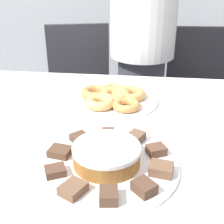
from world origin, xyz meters
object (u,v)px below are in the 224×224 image
office_chair_right (198,108)px  person_standing (142,45)px  plate_donuts (115,100)px  frosted_cake (108,155)px  plate_cake (108,165)px  office_chair_left (81,102)px

office_chair_right → person_standing: bearing=-171.8°
plate_donuts → frosted_cake: (0.03, -0.43, 0.03)m
person_standing → plate_cake: person_standing is taller
plate_donuts → plate_cake: bearing=-85.9°
person_standing → plate_donuts: person_standing is taller
plate_cake → frosted_cake: 0.03m
plate_cake → plate_donuts: (-0.03, 0.43, 0.00)m
person_standing → plate_cake: (-0.06, -1.03, -0.08)m
person_standing → plate_cake: bearing=-93.2°
person_standing → plate_donuts: bearing=-98.4°
office_chair_right → frosted_cake: bearing=-113.6°
person_standing → office_chair_left: 0.56m
plate_cake → plate_donuts: bearing=94.1°
office_chair_left → plate_cake: bearing=-87.5°
plate_donuts → office_chair_right: bearing=56.1°
office_chair_right → frosted_cake: office_chair_right is taller
person_standing → plate_cake: 1.03m
office_chair_left → office_chair_right: same height
office_chair_left → frosted_cake: bearing=-87.5°
plate_donuts → frosted_cake: bearing=-85.9°
office_chair_right → plate_cake: (-0.42, -1.10, 0.33)m
person_standing → office_chair_right: bearing=10.9°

